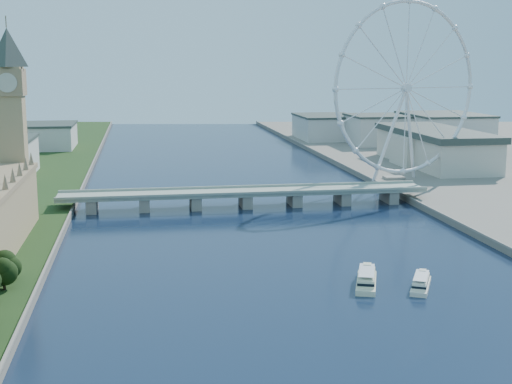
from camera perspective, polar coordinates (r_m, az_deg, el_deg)
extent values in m
cube|color=tan|center=(400.92, -18.84, 3.73)|extent=(13.00, 13.00, 80.00)
cube|color=#937A59|center=(398.82, -19.11, 8.29)|extent=(15.00, 15.00, 14.00)
pyramid|color=#2D3833|center=(399.08, -19.35, 12.31)|extent=(20.02, 20.02, 20.00)
cube|color=gray|center=(426.50, -0.86, -0.04)|extent=(220.00, 22.00, 2.00)
cube|color=gray|center=(423.96, -12.98, -1.02)|extent=(6.00, 20.00, 7.50)
cube|color=gray|center=(422.98, -8.92, -0.91)|extent=(6.00, 20.00, 7.50)
cube|color=gray|center=(424.13, -4.87, -0.79)|extent=(6.00, 20.00, 7.50)
cube|color=gray|center=(427.38, -0.86, -0.67)|extent=(6.00, 20.00, 7.50)
cube|color=gray|center=(432.70, 3.08, -0.54)|extent=(6.00, 20.00, 7.50)
cube|color=gray|center=(440.00, 6.90, -0.42)|extent=(6.00, 20.00, 7.50)
cube|color=gray|center=(449.19, 10.57, -0.30)|extent=(6.00, 20.00, 7.50)
torus|color=silver|center=(504.05, 11.94, 8.15)|extent=(113.60, 39.12, 118.60)
cylinder|color=silver|center=(504.05, 11.94, 8.15)|extent=(7.25, 6.61, 6.00)
cube|color=gray|center=(518.46, 10.97, 1.12)|extent=(14.00, 10.00, 2.00)
cube|color=beige|center=(558.25, -19.40, 2.62)|extent=(40.00, 60.00, 26.00)
cube|color=beige|center=(724.06, -16.30, 4.27)|extent=(50.00, 70.00, 22.00)
cube|color=beige|center=(738.87, 9.87, 4.88)|extent=(60.00, 60.00, 28.00)
cube|color=beige|center=(742.25, 14.78, 4.79)|extent=(70.00, 90.00, 30.00)
cube|color=beige|center=(784.54, 5.66, 5.14)|extent=(60.00, 80.00, 24.00)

